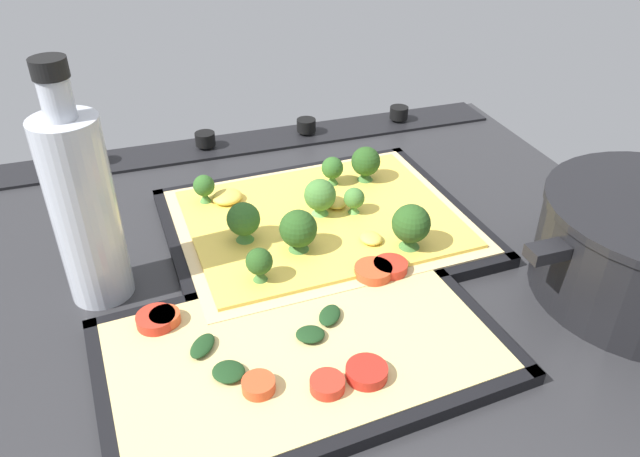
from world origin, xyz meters
The scene contains 7 objects.
ground_plane centered at (0.00, 0.00, -1.50)cm, with size 74.44×69.21×3.00cm, color #28282B.
stove_control_panel centered at (0.00, -31.10, 0.56)cm, with size 71.46×7.00×2.60cm.
baking_tray_front centered at (-1.44, -6.24, 0.37)cm, with size 34.73×28.92×1.30cm.
broccoli_pizza centered at (-1.31, -5.90, 1.95)cm, with size 32.23×26.43×6.25cm.
baking_tray_back centered at (6.37, 12.02, 0.38)cm, with size 35.78×23.97×1.30cm.
veggie_pizza_back centered at (6.34, 11.70, 1.08)cm, with size 33.20×21.39×1.90cm.
oil_bottle centered at (22.37, -2.74, 9.84)cm, with size 5.93×5.93×23.42cm.
Camera 1 is at (17.06, 48.88, 38.63)cm, focal length 34.50 mm.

